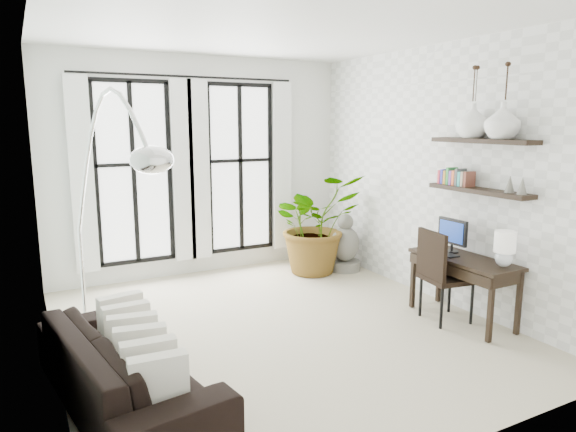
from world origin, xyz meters
TOP-DOWN VIEW (x-y plane):
  - floor at (0.00, 0.00)m, footprint 5.00×5.00m
  - ceiling at (0.00, 0.00)m, footprint 5.00×5.00m
  - wall_left at (-2.25, 0.00)m, footprint 0.00×5.00m
  - wall_right at (2.25, 0.00)m, footprint 0.00×5.00m
  - wall_back at (0.00, 2.50)m, footprint 4.50×0.00m
  - windows at (-0.20, 2.43)m, footprint 3.26×0.13m
  - wall_shelves at (2.11, -0.76)m, footprint 0.25×1.30m
  - sofa at (-1.80, -0.85)m, footprint 1.19×2.31m
  - throw_pillows at (-1.70, -0.85)m, footprint 0.40×1.52m
  - plant at (1.47, 1.67)m, footprint 1.36×1.18m
  - desk at (1.95, -0.85)m, footprint 0.53×1.26m
  - desk_chair at (1.70, -0.69)m, footprint 0.57×0.57m
  - arc_lamp at (-1.70, 0.06)m, footprint 0.76×2.09m
  - buddha at (1.93, 1.54)m, footprint 0.49×0.49m
  - vase_a at (2.11, -1.05)m, footprint 0.37×0.37m
  - vase_b at (2.11, -0.65)m, footprint 0.37×0.37m

SIDE VIEW (x-z plane):
  - floor at x=0.00m, z-range 0.00..0.00m
  - sofa at x=-1.80m, z-range 0.00..0.64m
  - buddha at x=1.93m, z-range -0.07..0.81m
  - throw_pillows at x=-1.70m, z-range 0.30..0.70m
  - desk_chair at x=1.70m, z-range 0.07..1.14m
  - desk at x=1.95m, z-range 0.13..1.27m
  - plant at x=1.47m, z-range 0.00..1.50m
  - windows at x=-0.20m, z-range 0.24..2.88m
  - wall_left at x=-2.25m, z-range -0.90..4.10m
  - wall_right at x=2.25m, z-range -0.90..4.10m
  - wall_back at x=0.00m, z-range -0.65..3.85m
  - wall_shelves at x=2.11m, z-range 1.43..2.03m
  - arc_lamp at x=-1.70m, z-range 0.70..3.25m
  - vase_a at x=2.11m, z-range 2.07..2.46m
  - vase_b at x=2.11m, z-range 2.07..2.46m
  - ceiling at x=0.00m, z-range 3.20..3.20m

